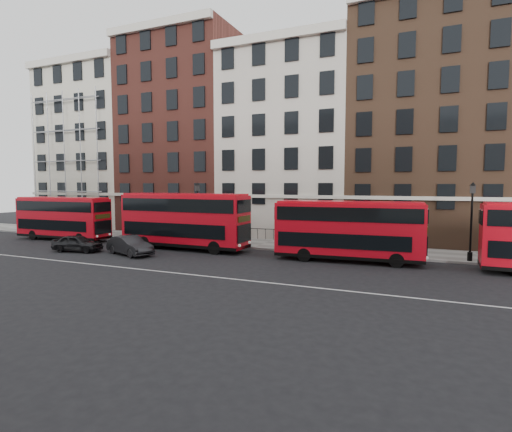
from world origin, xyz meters
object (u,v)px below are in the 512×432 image
at_px(bus_b, 184,219).
at_px(car_rear, 78,243).
at_px(car_front, 130,245).
at_px(bus_c, 348,229).
at_px(bus_a, 63,217).

height_order(bus_b, car_rear, bus_b).
bearing_deg(car_front, bus_c, -57.23).
bearing_deg(bus_a, car_front, -20.15).
bearing_deg(bus_b, car_rear, -147.42).
bearing_deg(car_front, bus_b, -11.40).
height_order(bus_b, bus_c, bus_b).
xyz_separation_m(bus_a, car_rear, (6.59, -4.38, -1.53)).
distance_m(bus_b, bus_c, 13.30).
relative_size(car_rear, car_front, 0.90).
bearing_deg(bus_b, car_front, -119.30).
relative_size(bus_a, bus_c, 0.97).
height_order(bus_a, car_rear, bus_a).
xyz_separation_m(bus_b, bus_c, (13.29, -0.00, -0.22)).
relative_size(bus_c, car_rear, 2.56).
xyz_separation_m(bus_a, bus_b, (13.66, 0.00, 0.26)).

